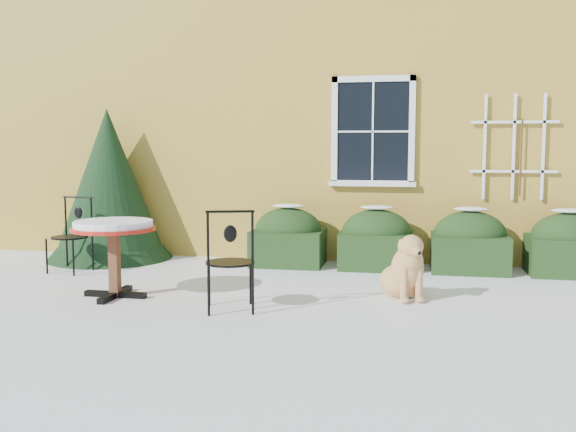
% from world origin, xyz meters
% --- Properties ---
extents(ground, '(80.00, 80.00, 0.00)m').
position_xyz_m(ground, '(0.00, 0.00, 0.00)').
color(ground, white).
rests_on(ground, ground).
extents(house, '(12.40, 8.40, 6.40)m').
position_xyz_m(house, '(0.00, 7.00, 3.22)').
color(house, gold).
rests_on(house, ground).
extents(hedge_row, '(4.95, 0.80, 0.91)m').
position_xyz_m(hedge_row, '(1.65, 2.55, 0.40)').
color(hedge_row, black).
rests_on(hedge_row, ground).
extents(evergreen_shrub, '(1.94, 1.94, 2.34)m').
position_xyz_m(evergreen_shrub, '(-3.16, 2.58, 0.94)').
color(evergreen_shrub, black).
rests_on(evergreen_shrub, ground).
extents(bistro_table, '(0.97, 0.97, 0.90)m').
position_xyz_m(bistro_table, '(-1.88, 0.13, 0.75)').
color(bistro_table, black).
rests_on(bistro_table, ground).
extents(patio_chair_near, '(0.61, 0.61, 1.10)m').
position_xyz_m(patio_chair_near, '(-0.39, -0.23, 0.55)').
color(patio_chair_near, black).
rests_on(patio_chair_near, ground).
extents(patio_chair_far, '(0.52, 0.52, 1.05)m').
position_xyz_m(patio_chair_far, '(-3.19, 1.48, 0.53)').
color(patio_chair_far, black).
rests_on(patio_chair_far, ground).
extents(dog, '(0.67, 0.86, 0.79)m').
position_xyz_m(dog, '(1.44, 0.70, 0.32)').
color(dog, tan).
rests_on(dog, ground).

